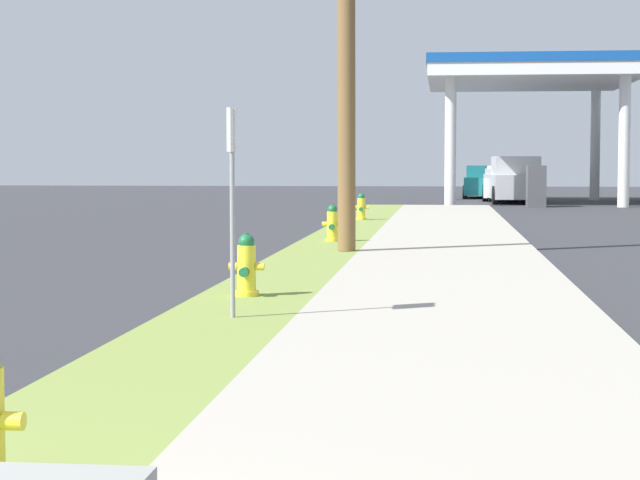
{
  "coord_description": "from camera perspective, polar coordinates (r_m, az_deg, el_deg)",
  "views": [
    {
      "loc": [
        2.91,
        -2.65,
        1.69
      ],
      "look_at": [
        1.44,
        10.79,
        0.77
      ],
      "focal_mm": 63.38,
      "sensor_mm": 36.0,
      "label": 1
    }
  ],
  "objects": [
    {
      "name": "car_white_by_far_pump",
      "position": [
        51.86,
        9.36,
        2.78
      ],
      "size": [
        2.23,
        4.62,
        1.57
      ],
      "color": "white",
      "rests_on": "ground"
    },
    {
      "name": "street_sign_post",
      "position": [
        11.44,
        -4.46,
        3.63
      ],
      "size": [
        0.05,
        0.36,
        2.12
      ],
      "color": "gray",
      "rests_on": "grass_verge"
    },
    {
      "name": "truck_silver_at_forecourt",
      "position": [
        48.73,
        9.72,
        2.94
      ],
      "size": [
        2.39,
        5.5,
        1.97
      ],
      "color": "#BCBCC1",
      "rests_on": "ground"
    },
    {
      "name": "car_teal_by_near_pump",
      "position": [
        55.31,
        8.23,
        2.86
      ],
      "size": [
        2.04,
        4.54,
        1.57
      ],
      "color": "#197075",
      "rests_on": "ground"
    },
    {
      "name": "fire_hydrant_fourth",
      "position": [
        31.31,
        2.1,
        1.63
      ],
      "size": [
        0.42,
        0.37,
        0.74
      ],
      "color": "yellow",
      "rests_on": "grass_verge"
    },
    {
      "name": "fire_hydrant_third",
      "position": [
        22.61,
        0.63,
        0.75
      ],
      "size": [
        0.42,
        0.37,
        0.74
      ],
      "color": "yellow",
      "rests_on": "grass_verge"
    },
    {
      "name": "utility_pole_midground",
      "position": [
        20.41,
        1.34,
        11.93
      ],
      "size": [
        0.45,
        1.39,
        8.67
      ],
      "color": "brown",
      "rests_on": "grass_verge"
    },
    {
      "name": "fire_hydrant_second",
      "position": [
        13.34,
        -3.73,
        -1.45
      ],
      "size": [
        0.42,
        0.38,
        0.74
      ],
      "color": "yellow",
      "rests_on": "grass_verge"
    }
  ]
}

